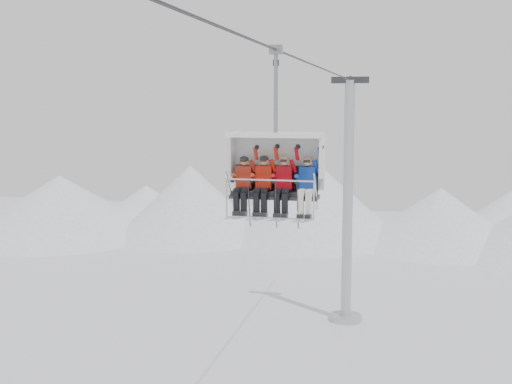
% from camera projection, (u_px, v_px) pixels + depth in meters
% --- Properties ---
extents(ridgeline, '(72.00, 21.00, 7.00)m').
position_uv_depth(ridgeline, '(349.00, 211.00, 55.27)').
color(ridgeline, white).
rests_on(ridgeline, ground).
extents(lift_tower_right, '(2.00, 1.80, 13.48)m').
position_uv_depth(lift_tower_right, '(347.00, 219.00, 35.17)').
color(lift_tower_right, '#A9ACB0').
rests_on(lift_tower_right, ground).
extents(haul_cable, '(0.06, 50.00, 0.06)m').
position_uv_depth(haul_cable, '(256.00, 42.00, 12.93)').
color(haul_cable, '#2F2F34').
rests_on(haul_cable, lift_tower_left).
extents(chairlift_carrier, '(2.24, 1.17, 3.98)m').
position_uv_depth(chairlift_carrier, '(276.00, 163.00, 15.36)').
color(chairlift_carrier, black).
rests_on(chairlift_carrier, haul_cable).
extents(skier_far_left, '(0.37, 1.69, 1.51)m').
position_uv_depth(skier_far_left, '(243.00, 183.00, 15.30)').
color(skier_far_left, '#AF2715').
rests_on(skier_far_left, chairlift_carrier).
extents(skier_center_left, '(0.38, 1.69, 1.54)m').
position_uv_depth(skier_center_left, '(263.00, 183.00, 15.19)').
color(skier_center_left, red).
rests_on(skier_center_left, chairlift_carrier).
extents(skier_center_right, '(0.38, 1.69, 1.54)m').
position_uv_depth(skier_center_right, '(284.00, 184.00, 15.08)').
color(skier_center_right, '#B50812').
rests_on(skier_center_right, chairlift_carrier).
extents(skier_far_right, '(0.38, 1.69, 1.54)m').
position_uv_depth(skier_far_right, '(307.00, 185.00, 14.96)').
color(skier_far_right, '#123496').
rests_on(skier_far_right, chairlift_carrier).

